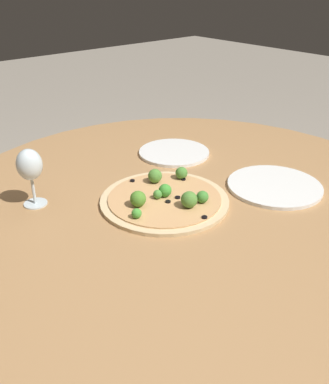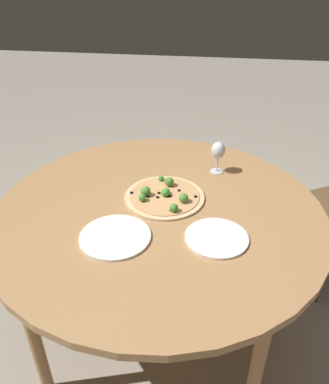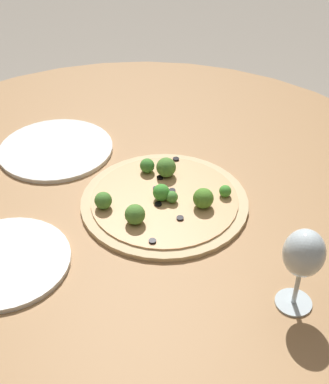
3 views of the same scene
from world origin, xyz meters
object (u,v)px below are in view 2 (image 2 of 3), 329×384
at_px(wine_glass, 218,151).
at_px(plate_near, 115,237).
at_px(pizza, 164,196).
at_px(plate_far, 217,238).

bearing_deg(wine_glass, plate_near, 57.37).
bearing_deg(wine_glass, pizza, 51.07).
height_order(pizza, plate_near, pizza).
distance_m(pizza, plate_near, 0.32).
distance_m(pizza, wine_glass, 0.36).
distance_m(pizza, plate_far, 0.33).
bearing_deg(plate_far, plate_near, 7.44).
bearing_deg(wine_glass, plate_far, 91.69).
distance_m(wine_glass, plate_near, 0.67).
relative_size(plate_near, plate_far, 1.13).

